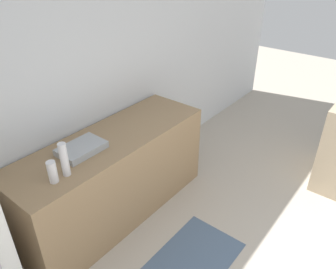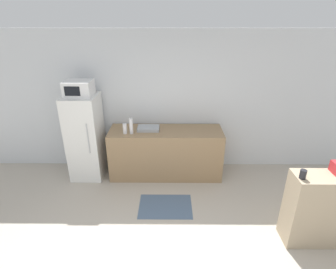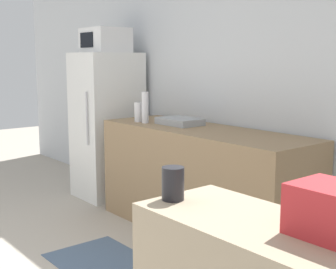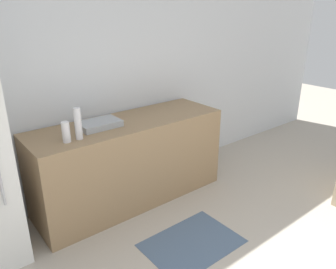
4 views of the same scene
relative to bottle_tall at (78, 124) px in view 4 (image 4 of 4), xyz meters
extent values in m
cube|color=silver|center=(0.51, 0.53, 0.26)|extent=(8.00, 0.06, 2.60)
cube|color=#937551|center=(0.59, 0.15, -0.59)|extent=(2.04, 0.66, 0.90)
cube|color=#9EA3A8|center=(0.28, 0.17, -0.11)|extent=(0.39, 0.27, 0.06)
cylinder|color=silver|center=(0.00, 0.00, 0.00)|extent=(0.06, 0.06, 0.28)
cylinder|color=silver|center=(-0.11, 0.00, -0.05)|extent=(0.07, 0.07, 0.18)
cube|color=slate|center=(0.60, -0.84, -1.04)|extent=(0.84, 0.60, 0.01)
camera|label=1|loc=(-1.10, -1.89, 1.42)|focal=35.00mm
camera|label=2|loc=(0.67, -4.19, 1.69)|focal=28.00mm
camera|label=3|loc=(3.40, -2.52, 0.43)|focal=50.00mm
camera|label=4|loc=(-1.05, -2.56, 0.93)|focal=35.00mm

